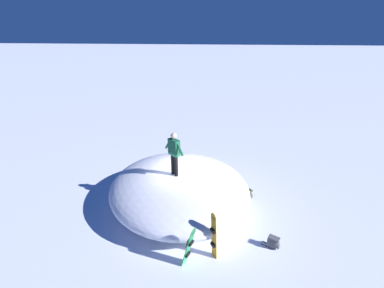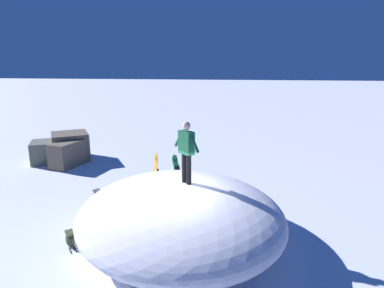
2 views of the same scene
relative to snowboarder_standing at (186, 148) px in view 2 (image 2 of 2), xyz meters
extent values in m
plane|color=white|center=(-0.58, 0.45, -2.58)|extent=(240.00, 240.00, 0.00)
ellipsoid|color=white|center=(-0.30, 0.11, -1.78)|extent=(7.97, 7.81, 1.59)
cylinder|color=black|center=(0.07, 0.08, -0.57)|extent=(0.14, 0.14, 0.84)
cylinder|color=black|center=(-0.07, -0.08, -0.57)|extent=(0.14, 0.14, 0.84)
cube|color=#195638|center=(0.00, 0.00, 0.16)|extent=(0.47, 0.49, 0.62)
sphere|color=beige|center=(0.00, 0.00, 0.61)|extent=(0.23, 0.23, 0.23)
cylinder|color=#195638|center=(0.21, 0.24, 0.21)|extent=(0.32, 0.35, 0.51)
cylinder|color=#195638|center=(-0.21, -0.24, 0.21)|extent=(0.32, 0.35, 0.51)
cube|color=#1E8C47|center=(2.81, 0.88, -1.87)|extent=(0.41, 0.45, 1.42)
cylinder|color=#1E8C47|center=(2.89, 1.03, -1.16)|extent=(0.29, 0.20, 0.27)
cube|color=black|center=(2.82, 0.89, -1.62)|extent=(0.25, 0.18, 0.34)
cube|color=black|center=(2.86, 0.97, -1.62)|extent=(0.21, 0.17, 0.12)
cube|color=black|center=(2.80, 0.86, -2.12)|extent=(0.21, 0.17, 0.12)
cube|color=orange|center=(2.35, 1.62, -1.78)|extent=(0.28, 0.24, 1.59)
cylinder|color=orange|center=(2.38, 1.59, -0.99)|extent=(0.24, 0.19, 0.27)
cube|color=black|center=(2.36, 1.61, -1.50)|extent=(0.20, 0.16, 0.38)
cube|color=black|center=(2.39, 1.58, -1.50)|extent=(0.20, 0.17, 0.11)
cube|color=black|center=(2.37, 1.60, -2.07)|extent=(0.20, 0.17, 0.11)
ellipsoid|color=#383D23|center=(-1.14, 2.97, -2.37)|extent=(0.47, 0.46, 0.42)
ellipsoid|color=#4B5131|center=(-1.00, 3.09, -2.43)|extent=(0.21, 0.21, 0.20)
cube|color=#383D23|center=(-1.14, 2.97, -2.19)|extent=(0.40, 0.38, 0.06)
cylinder|color=#383D23|center=(-1.36, 2.86, -2.56)|extent=(0.25, 0.23, 0.04)
cylinder|color=#383D23|center=(-1.28, 2.76, -2.56)|extent=(0.25, 0.23, 0.04)
ellipsoid|color=#4C4C51|center=(1.73, 3.58, -2.36)|extent=(0.42, 0.49, 0.43)
ellipsoid|color=slate|center=(1.82, 3.75, -2.43)|extent=(0.23, 0.19, 0.21)
cube|color=#4C4C51|center=(1.73, 3.58, -2.18)|extent=(0.35, 0.41, 0.06)
cylinder|color=#4C4C51|center=(1.56, 3.41, -2.56)|extent=(0.17, 0.28, 0.04)
cylinder|color=#4C4C51|center=(1.69, 3.35, -2.56)|extent=(0.17, 0.28, 0.04)
cube|color=#65594D|center=(6.43, 7.44, -1.87)|extent=(2.46, 2.44, 1.42)
cube|color=#5C6258|center=(5.90, 8.32, -2.04)|extent=(2.12, 2.18, 1.07)
cube|color=brown|center=(5.34, 6.98, -1.97)|extent=(1.79, 1.17, 1.21)
camera|label=1|loc=(8.96, 1.69, 4.19)|focal=25.32mm
camera|label=2|loc=(-8.05, -1.63, 2.11)|focal=29.51mm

